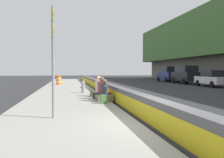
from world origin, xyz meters
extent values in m
plane|color=#2B2B2D|center=(0.00, 0.00, 0.00)|extent=(160.00, 160.00, 0.00)
cube|color=gray|center=(0.00, 2.65, 0.07)|extent=(80.00, 4.40, 0.14)
cube|color=#545456|center=(0.00, 0.00, 0.42)|extent=(76.00, 0.44, 0.85)
cube|color=gold|center=(0.00, 0.23, 0.38)|extent=(74.48, 0.01, 0.54)
cylinder|color=gray|center=(1.44, 3.01, 1.94)|extent=(0.09, 0.09, 3.60)
cube|color=yellow|center=(1.44, 2.99, 3.44)|extent=(0.44, 0.02, 0.36)
cube|color=black|center=(1.44, 2.97, 3.44)|extent=(0.30, 0.01, 0.10)
cube|color=yellow|center=(1.44, 2.99, 2.94)|extent=(0.44, 0.02, 0.36)
cube|color=black|center=(1.44, 2.97, 2.94)|extent=(0.30, 0.01, 0.10)
cylinder|color=gray|center=(10.57, 1.50, 0.50)|extent=(0.24, 0.24, 0.72)
cone|color=gray|center=(10.57, 1.50, 0.94)|extent=(0.26, 0.26, 0.16)
cylinder|color=gray|center=(10.57, 1.33, 0.54)|extent=(0.10, 0.12, 0.10)
cylinder|color=gray|center=(10.57, 1.67, 0.54)|extent=(0.10, 0.12, 0.10)
cube|color=#706651|center=(5.68, 0.73, 0.29)|extent=(0.78, 0.88, 0.30)
cylinder|color=#333842|center=(5.68, 0.73, 0.73)|extent=(0.38, 0.38, 0.57)
sphere|color=brown|center=(5.68, 0.73, 1.14)|extent=(0.25, 0.25, 0.25)
cylinder|color=#333842|center=(5.89, 0.76, 0.67)|extent=(0.31, 0.17, 0.50)
cylinder|color=#333842|center=(5.47, 0.71, 0.67)|extent=(0.31, 0.17, 0.50)
cube|color=black|center=(6.71, 0.73, 0.30)|extent=(0.80, 0.92, 0.32)
cylinder|color=#AD3D33|center=(6.71, 0.73, 0.77)|extent=(0.41, 0.41, 0.61)
sphere|color=brown|center=(6.71, 0.73, 1.21)|extent=(0.27, 0.27, 0.27)
cylinder|color=#AD3D33|center=(6.94, 0.75, 0.71)|extent=(0.32, 0.17, 0.54)
cylinder|color=#AD3D33|center=(6.49, 0.71, 0.71)|extent=(0.32, 0.17, 0.54)
cube|color=#706651|center=(8.07, 0.73, 0.30)|extent=(0.92, 1.02, 0.33)
cylinder|color=beige|center=(8.07, 0.73, 0.78)|extent=(0.42, 0.42, 0.62)
sphere|color=beige|center=(8.07, 0.73, 1.22)|extent=(0.27, 0.27, 0.27)
cylinder|color=beige|center=(8.29, 0.78, 0.71)|extent=(0.34, 0.22, 0.54)
cylinder|color=beige|center=(7.85, 0.67, 0.71)|extent=(0.34, 0.22, 0.54)
cube|color=#4C7A3D|center=(4.81, 0.92, 0.34)|extent=(0.32, 0.22, 0.40)
cube|color=#4C7A3D|center=(4.81, 0.78, 0.28)|extent=(0.22, 0.06, 0.20)
cylinder|color=orange|center=(21.40, 3.52, 0.61)|extent=(0.52, 0.52, 0.95)
cylinder|color=white|center=(21.40, 3.52, 0.80)|extent=(0.54, 0.54, 0.10)
cylinder|color=white|center=(21.40, 3.52, 0.47)|extent=(0.54, 0.54, 0.10)
cube|color=silver|center=(16.96, -12.15, 0.69)|extent=(4.54, 1.90, 0.72)
cube|color=black|center=(16.86, -12.15, 1.38)|extent=(2.24, 1.67, 0.66)
cylinder|color=black|center=(18.42, -11.32, 0.33)|extent=(0.66, 0.23, 0.66)
cylinder|color=black|center=(18.38, -13.05, 0.33)|extent=(0.66, 0.23, 0.66)
cylinder|color=black|center=(15.54, -11.25, 0.33)|extent=(0.66, 0.23, 0.66)
cube|color=black|center=(23.23, -12.25, 0.93)|extent=(4.82, 1.96, 1.10)
cube|color=black|center=(23.13, -12.25, 1.88)|extent=(3.11, 1.75, 0.80)
cylinder|color=black|center=(24.77, -11.34, 0.38)|extent=(0.76, 0.23, 0.76)
cylinder|color=black|center=(24.76, -13.18, 0.38)|extent=(0.76, 0.23, 0.76)
cylinder|color=black|center=(21.70, -11.31, 0.38)|extent=(0.76, 0.23, 0.76)
cylinder|color=black|center=(21.68, -13.16, 0.38)|extent=(0.76, 0.23, 0.76)
cube|color=navy|center=(28.98, -12.26, 0.93)|extent=(4.83, 1.99, 1.10)
cube|color=black|center=(28.88, -12.26, 1.88)|extent=(3.12, 1.77, 0.80)
cylinder|color=black|center=(30.50, -11.32, 0.38)|extent=(0.76, 0.23, 0.76)
cylinder|color=black|center=(30.53, -13.16, 0.38)|extent=(0.76, 0.23, 0.76)
cylinder|color=black|center=(27.43, -11.36, 0.38)|extent=(0.76, 0.23, 0.76)
cylinder|color=black|center=(27.46, -13.20, 0.38)|extent=(0.76, 0.23, 0.76)
camera|label=1|loc=(-6.91, 2.55, 1.68)|focal=40.67mm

